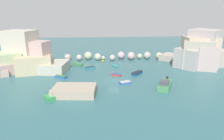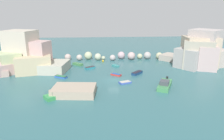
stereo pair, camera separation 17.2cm
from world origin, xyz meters
TOP-DOWN VIEW (x-y plane):
  - cove_water at (0.00, 0.00)m, footprint 160.00×160.00m
  - cliff_headland_left at (-22.55, 11.57)m, footprint 20.72×19.56m
  - cliff_headland_right at (26.44, 11.00)m, footprint 18.73×19.01m
  - rock_breakwater at (2.47, 21.04)m, footprint 32.65×4.39m
  - stone_dock at (-8.41, -7.88)m, footprint 8.76×6.32m
  - channel_buoy at (-1.91, 18.03)m, footprint 0.61×0.61m
  - moored_boat_0 at (2.41, -2.27)m, footprint 3.03×2.27m
  - moored_boat_1 at (6.42, 4.29)m, footprint 3.31×3.37m
  - moored_boat_2 at (10.55, -5.40)m, footprint 5.10×7.14m
  - moored_boat_3 at (-9.61, 14.60)m, footprint 3.37×3.10m
  - moored_boat_4 at (-5.88, 10.55)m, footprint 3.10×2.71m
  - moored_boat_5 at (-11.13, -8.69)m, footprint 6.10×5.32m
  - moored_boat_6 at (-15.06, 14.89)m, footprint 3.18×2.26m
  - moored_boat_7 at (0.91, 3.62)m, footprint 2.78×2.46m
  - moored_boat_8 at (-12.75, 2.92)m, footprint 3.27×2.54m
  - moored_boat_9 at (1.53, 12.33)m, footprint 2.25×2.53m

SIDE VIEW (x-z plane):
  - cove_water at x=0.00m, z-range 0.00..0.00m
  - moored_boat_9 at x=1.53m, z-range 0.00..0.41m
  - moored_boat_0 at x=2.41m, z-range -0.01..0.42m
  - moored_boat_7 at x=0.91m, z-range -0.01..0.43m
  - moored_boat_8 at x=-12.75m, z-range 0.01..0.46m
  - moored_boat_4 at x=-5.88m, z-range 0.00..0.53m
  - channel_buoy at x=-1.91m, z-range 0.00..0.61m
  - moored_boat_3 at x=-9.61m, z-range 0.00..0.63m
  - moored_boat_6 at x=-15.06m, z-range 0.01..0.63m
  - moored_boat_1 at x=6.42m, z-range 0.00..0.67m
  - moored_boat_5 at x=-11.13m, z-range -0.22..1.36m
  - moored_boat_2 at x=10.55m, z-range -0.26..1.48m
  - stone_dock at x=-8.41m, z-range 0.00..1.59m
  - rock_breakwater at x=2.47m, z-range -0.15..2.46m
  - cliff_headland_left at x=-22.55m, z-range -2.10..8.64m
  - cliff_headland_right at x=26.44m, z-range -1.54..9.12m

